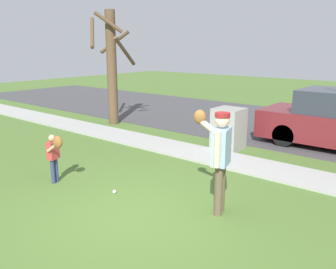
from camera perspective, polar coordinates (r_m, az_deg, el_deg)
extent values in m
plane|color=#4C6B2D|center=(8.92, 10.61, -4.70)|extent=(48.00, 48.00, 0.00)
cube|color=#A3A39E|center=(9.00, 10.93, -4.35)|extent=(36.00, 1.20, 0.06)
cube|color=#424244|center=(13.48, 21.16, 1.01)|extent=(36.00, 6.80, 0.02)
cylinder|color=brown|center=(6.15, 8.12, -8.96)|extent=(0.14, 0.14, 0.89)
cylinder|color=brown|center=(6.31, 8.54, -8.38)|extent=(0.14, 0.14, 0.89)
cube|color=#8CADC6|center=(5.98, 8.59, -1.96)|extent=(0.35, 0.47, 0.63)
sphere|color=beige|center=(5.87, 8.75, 2.29)|extent=(0.24, 0.24, 0.24)
cylinder|color=maroon|center=(5.85, 8.78, 3.15)|extent=(0.25, 0.25, 0.07)
cylinder|color=beige|center=(5.73, 7.92, -2.45)|extent=(0.10, 0.10, 0.59)
cylinder|color=beige|center=(6.24, 6.93, 0.91)|extent=(0.55, 0.25, 0.42)
ellipsoid|color=brown|center=(6.25, 5.16, 2.82)|extent=(0.25, 0.20, 0.26)
cylinder|color=navy|center=(7.96, -17.55, -5.46)|extent=(0.08, 0.08, 0.53)
cylinder|color=navy|center=(7.89, -18.04, -5.68)|extent=(0.08, 0.08, 0.53)
cube|color=#B73838|center=(7.79, -18.04, -2.45)|extent=(0.21, 0.28, 0.37)
sphere|color=tan|center=(7.72, -18.19, -0.54)|extent=(0.14, 0.14, 0.14)
cylinder|color=tan|center=(7.90, -17.31, -2.08)|extent=(0.06, 0.06, 0.35)
cylinder|color=tan|center=(7.54, -17.99, -1.93)|extent=(0.33, 0.15, 0.25)
ellipsoid|color=brown|center=(7.43, -17.34, -1.18)|extent=(0.25, 0.20, 0.26)
sphere|color=white|center=(7.16, -8.63, -9.10)|extent=(0.07, 0.07, 0.07)
cube|color=gray|center=(10.06, 9.71, 0.92)|extent=(0.77, 0.75, 1.16)
cylinder|color=brown|center=(13.19, -9.03, 10.42)|extent=(0.36, 0.36, 4.07)
cylinder|color=brown|center=(12.89, -6.94, 13.13)|extent=(0.53, 1.36, 1.02)
cylinder|color=brown|center=(13.60, -8.59, 14.49)|extent=(1.05, 0.68, 0.85)
cylinder|color=brown|center=(13.18, -12.10, 15.78)|extent=(1.25, 1.11, 1.14)
cylinder|color=brown|center=(12.81, -9.59, 17.41)|extent=(0.83, 0.72, 0.73)
cylinder|color=black|center=(12.26, 21.05, 1.38)|extent=(0.64, 0.22, 0.64)
cylinder|color=black|center=(10.71, 18.17, -0.11)|extent=(0.64, 0.22, 0.64)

